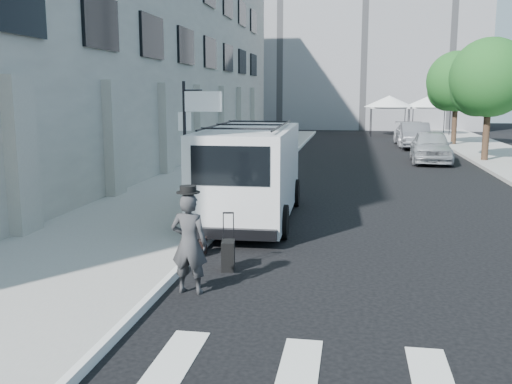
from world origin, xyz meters
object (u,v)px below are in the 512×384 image
(parked_car_a, at_px, (431,146))
(parked_car_b, at_px, (415,136))
(suitcase, at_px, (228,255))
(parked_car_c, at_px, (412,134))
(briefcase, at_px, (203,247))
(cargo_van, at_px, (252,172))
(businessman, at_px, (189,243))

(parked_car_a, distance_m, parked_car_b, 7.56)
(suitcase, relative_size, parked_car_c, 0.21)
(briefcase, height_order, parked_car_c, parked_car_c)
(briefcase, xyz_separation_m, suitcase, (0.76, -0.94, 0.12))
(cargo_van, relative_size, parked_car_a, 1.42)
(businessman, xyz_separation_m, suitcase, (0.37, 1.37, -0.58))
(businessman, distance_m, cargo_van, 6.04)
(cargo_van, distance_m, parked_car_b, 22.53)
(briefcase, distance_m, cargo_van, 3.90)
(parked_car_b, xyz_separation_m, parked_car_c, (-0.01, 1.67, -0.03))
(briefcase, xyz_separation_m, parked_car_a, (6.90, 17.73, 0.63))
(parked_car_c, bearing_deg, cargo_van, -106.64)
(parked_car_c, bearing_deg, suitcase, -103.42)
(briefcase, bearing_deg, suitcase, -55.65)
(cargo_van, height_order, parked_car_a, cargo_van)
(businessman, height_order, briefcase, businessman)
(businessman, relative_size, cargo_van, 0.26)
(cargo_van, bearing_deg, parked_car_c, 72.75)
(briefcase, height_order, parked_car_b, parked_car_b)
(suitcase, height_order, parked_car_c, parked_car_c)
(briefcase, bearing_deg, cargo_van, 79.03)
(businessman, bearing_deg, cargo_van, -86.87)
(businessman, height_order, parked_car_c, businessman)
(briefcase, distance_m, parked_car_a, 19.04)
(parked_car_c, bearing_deg, businessman, -103.54)
(parked_car_b, bearing_deg, parked_car_a, -88.11)
(suitcase, bearing_deg, briefcase, 119.94)
(businessman, relative_size, parked_car_b, 0.36)
(cargo_van, distance_m, parked_car_c, 24.13)
(suitcase, xyz_separation_m, cargo_van, (-0.36, 4.66, 0.98))
(suitcase, distance_m, parked_car_b, 26.94)
(parked_car_a, height_order, parked_car_b, parked_car_a)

